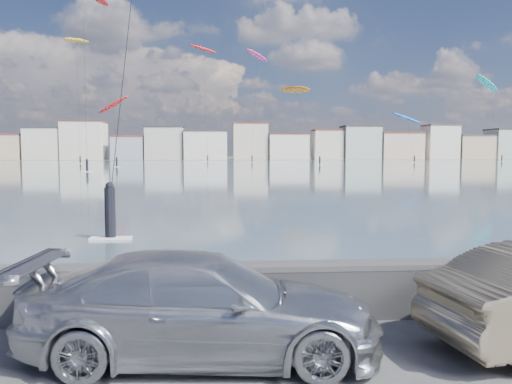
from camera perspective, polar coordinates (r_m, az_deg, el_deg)
bay_water at (r=97.55m, az=-4.03°, el=2.84°), size 500.00×177.00×0.00m
far_shore_strip at (r=206.03m, az=-3.93°, el=3.77°), size 500.00×60.00×0.00m
seawall at (r=9.04m, az=-5.89°, el=-10.98°), size 400.00×0.36×1.08m
far_buildings at (r=192.03m, az=-3.56°, el=5.51°), size 240.79×13.26×14.60m
car_silver at (r=7.55m, az=-6.13°, el=-12.79°), size 5.34×2.46×1.51m
kitesurfer_0 at (r=167.80m, az=-6.04°, el=15.82°), size 9.38×11.22×37.95m
kitesurfer_4 at (r=116.00m, az=-15.98°, el=9.47°), size 8.00×15.28×15.84m
kitesurfer_5 at (r=127.47m, az=4.56°, el=11.53°), size 8.78×17.76×19.96m
kitesurfer_7 at (r=184.32m, az=24.87°, el=11.17°), size 10.61×11.50×28.93m
kitesurfer_9 at (r=154.44m, az=0.11°, el=15.15°), size 8.01×12.68×33.71m
kitesurfer_10 at (r=159.98m, az=16.89°, el=8.04°), size 9.76×17.07×15.51m
kitesurfer_11 at (r=146.12m, az=-19.82°, el=15.89°), size 6.32×13.76×33.72m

